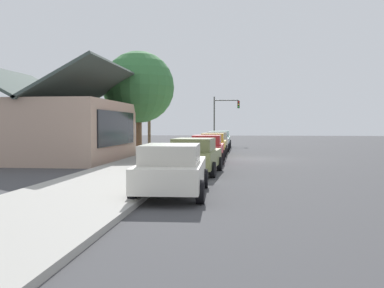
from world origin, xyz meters
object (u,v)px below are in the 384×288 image
object	(u,v)px
car_ivory	(172,169)
car_olive	(195,156)
car_cherry	(207,148)
car_seafoam	(220,139)
car_mustard	(213,144)
traffic_light_main	(224,113)
car_silver	(218,141)
utility_pole_wooden	(149,103)
shade_tree	(139,87)
fire_hydrant_red	(181,154)

from	to	relation	value
car_ivory	car_olive	distance (m)	5.86
car_cherry	car_seafoam	xyz separation A→B (m)	(17.16, 0.03, 0.00)
car_mustard	traffic_light_main	xyz separation A→B (m)	(16.20, -0.16, 2.68)
car_cherry	car_silver	world-z (taller)	same
car_seafoam	utility_pole_wooden	world-z (taller)	utility_pole_wooden
car_ivory	car_cherry	xyz separation A→B (m)	(11.63, -0.21, -0.00)
car_olive	car_mustard	world-z (taller)	same
car_cherry	shade_tree	xyz separation A→B (m)	(6.75, 5.63, 4.14)
car_ivory	car_silver	distance (m)	23.03
car_ivory	car_seafoam	bearing A→B (deg)	-2.71
traffic_light_main	car_silver	bearing A→B (deg)	179.27
car_ivory	car_olive	size ratio (longest dim) A/B	1.06
car_mustard	car_silver	distance (m)	5.76
car_ivory	car_seafoam	world-z (taller)	same
car_ivory	car_cherry	distance (m)	11.63
car_olive	car_seafoam	world-z (taller)	same
car_mustard	car_seafoam	world-z (taller)	same
car_mustard	utility_pole_wooden	world-z (taller)	utility_pole_wooden
car_olive	utility_pole_wooden	distance (m)	16.87
car_ivory	fire_hydrant_red	distance (m)	11.76
car_ivory	car_seafoam	distance (m)	28.79
car_olive	car_cherry	size ratio (longest dim) A/B	0.94
car_cherry	fire_hydrant_red	bearing A→B (deg)	87.28
car_mustard	traffic_light_main	distance (m)	16.42
car_olive	car_seafoam	bearing A→B (deg)	2.96
shade_tree	fire_hydrant_red	bearing A→B (deg)	-148.43
car_cherry	shade_tree	distance (m)	9.72
car_cherry	traffic_light_main	distance (m)	22.00
car_seafoam	traffic_light_main	bearing A→B (deg)	-3.06
shade_tree	traffic_light_main	xyz separation A→B (m)	(15.08, -5.77, -1.46)
shade_tree	fire_hydrant_red	distance (m)	9.03
car_ivory	shade_tree	bearing A→B (deg)	14.07
car_seafoam	shade_tree	xyz separation A→B (m)	(-10.41, 5.60, 4.14)
car_seafoam	traffic_light_main	world-z (taller)	traffic_light_main
car_ivory	shade_tree	size ratio (longest dim) A/B	0.64
car_cherry	car_mustard	size ratio (longest dim) A/B	1.02
car_olive	traffic_light_main	xyz separation A→B (m)	(27.60, -0.25, 2.68)
shade_tree	traffic_light_main	distance (m)	16.22
car_ivory	car_mustard	distance (m)	17.26
utility_pole_wooden	car_olive	bearing A→B (deg)	-160.96
traffic_light_main	utility_pole_wooden	xyz separation A→B (m)	(-11.93, 5.66, 0.44)
car_seafoam	car_olive	bearing A→B (deg)	178.93
car_silver	car_seafoam	distance (m)	5.76
car_olive	shade_tree	size ratio (longest dim) A/B	0.60
car_silver	shade_tree	size ratio (longest dim) A/B	0.63
fire_hydrant_red	utility_pole_wooden	bearing A→B (deg)	22.10
traffic_light_main	car_seafoam	bearing A→B (deg)	177.83
car_mustard	car_silver	xyz separation A→B (m)	(5.76, -0.03, 0.00)
car_cherry	traffic_light_main	xyz separation A→B (m)	(21.83, -0.14, 2.68)
car_cherry	fire_hydrant_red	xyz separation A→B (m)	(0.06, 1.52, -0.32)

